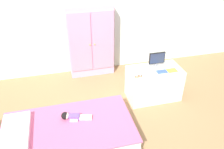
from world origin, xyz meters
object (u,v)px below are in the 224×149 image
tv_monitor (157,59)px  doll (71,116)px  book_yellow (172,70)px  wardrobe (91,41)px  rocking_horse_toy (139,73)px  book_blue (162,72)px  tv_stand (154,83)px  bed (69,134)px

tv_monitor → doll: bearing=-157.5°
tv_monitor → book_yellow: bearing=-44.5°
wardrobe → tv_monitor: (0.87, -0.93, 0.01)m
rocking_horse_toy → book_blue: rocking_horse_toy is taller
doll → rocking_horse_toy: bearing=19.4°
doll → tv_monitor: size_ratio=1.52×
doll → tv_stand: bearing=20.4°
bed → tv_stand: 1.55m
tv_monitor → book_blue: size_ratio=1.67×
doll → rocking_horse_toy: rocking_horse_toy is taller
tv_stand → book_yellow: (0.23, -0.10, 0.27)m
wardrobe → book_blue: (0.89, -1.10, -0.12)m
rocking_horse_toy → book_yellow: (0.54, 0.04, -0.06)m
tv_stand → bed: bearing=-155.6°
wardrobe → tv_stand: wardrobe is taller
wardrobe → book_yellow: wardrobe is taller
doll → tv_monitor: bearing=22.5°
tv_monitor → bed: bearing=-153.8°
tv_stand → wardrobe: bearing=129.5°
bed → book_blue: bearing=20.1°
doll → wardrobe: wardrobe is taller
wardrobe → book_yellow: (1.05, -1.10, -0.13)m
bed → tv_monitor: bearing=26.2°
bed → rocking_horse_toy: (1.09, 0.50, 0.45)m
bed → rocking_horse_toy: bearing=24.6°
tv_monitor → book_yellow: tv_monitor is taller
tv_stand → tv_monitor: (0.05, 0.08, 0.40)m
tv_stand → rocking_horse_toy: bearing=-156.4°
doll → book_yellow: (1.59, 0.40, 0.22)m
bed → book_yellow: 1.77m
bed → wardrobe: 1.82m
doll → rocking_horse_toy: size_ratio=2.91×
tv_stand → book_blue: size_ratio=5.38×
wardrobe → book_blue: 1.42m
wardrobe → tv_monitor: size_ratio=5.12×
wardrobe → rocking_horse_toy: 1.25m
book_blue → book_yellow: (0.17, 0.00, -0.00)m
tv_monitor → book_yellow: 0.29m
tv_monitor → rocking_horse_toy: bearing=-149.4°
book_yellow → wardrobe: bearing=133.6°
wardrobe → book_blue: wardrobe is taller
rocking_horse_toy → book_blue: 0.38m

